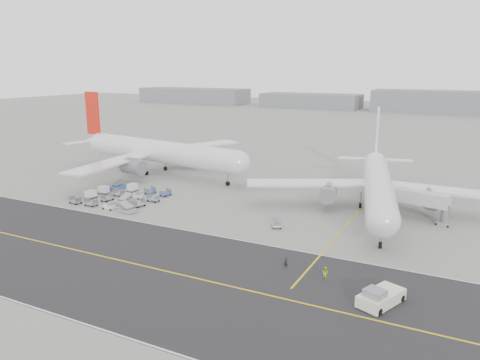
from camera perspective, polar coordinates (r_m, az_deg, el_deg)
The scene contains 11 objects.
ground at distance 89.04m, azimuth -8.56°, elevation -5.17°, with size 700.00×700.00×0.00m, color gray.
taxiway at distance 72.95m, azimuth -13.59°, elevation -9.70°, with size 220.00×59.00×0.03m.
horizon_buildings at distance 330.10m, azimuth 23.70°, elevation 7.49°, with size 520.00×28.00×28.00m, color slate, non-canonical shape.
airliner_a at distance 129.96m, azimuth -10.18°, elevation 3.50°, with size 61.56×60.46×21.34m.
airliner_b at distance 98.66m, azimuth 16.47°, elevation -0.43°, with size 53.00×54.15×18.94m.
pushback_tug at distance 61.33m, azimuth 16.73°, elevation -13.53°, with size 5.28×8.50×2.44m.
jet_bridge at distance 95.44m, azimuth 20.15°, elevation -2.04°, with size 15.57×6.58×5.83m.
gse_cluster at distance 106.22m, azimuth -14.21°, elevation -2.35°, with size 21.72×20.94×1.95m, color gray, non-canonical shape.
stray_dolly at distance 85.84m, azimuth 4.47°, elevation -5.77°, with size 1.53×2.48×1.53m, color silver, non-canonical shape.
ground_crew_a at distance 69.11m, azimuth 5.63°, elevation -9.99°, with size 0.59×0.39×1.62m, color black.
ground_crew_b at distance 66.50m, azimuth 10.35°, elevation -11.08°, with size 0.85×0.66×1.74m, color #C3D118.
Camera 1 is at (49.61, -68.30, 28.32)m, focal length 35.00 mm.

